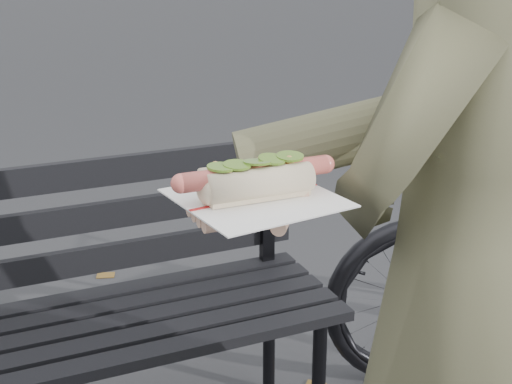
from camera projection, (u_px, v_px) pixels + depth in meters
park_bench at (52, 305)px, 1.89m from camera, size 1.50×0.44×0.88m
person at (460, 286)px, 1.24m from camera, size 0.74×0.62×1.74m
held_hotdog at (367, 139)px, 1.03m from camera, size 0.64×0.31×0.20m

